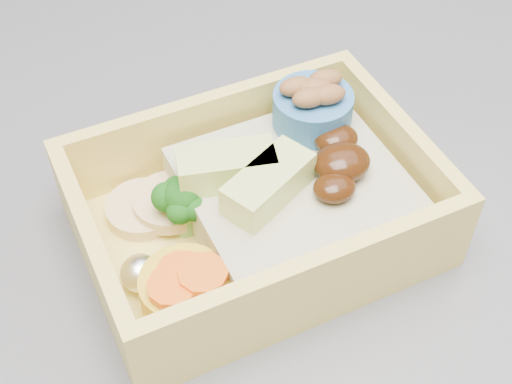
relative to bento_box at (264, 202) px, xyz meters
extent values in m
cube|color=#323236|center=(-0.08, 0.03, -0.04)|extent=(1.24, 0.84, 0.04)
cube|color=#F3D864|center=(-0.01, 0.00, -0.02)|extent=(0.21, 0.17, 0.01)
cube|color=#F3D864|center=(-0.02, 0.06, 0.01)|extent=(0.19, 0.04, 0.05)
cube|color=#F3D864|center=(0.00, -0.07, 0.01)|extent=(0.19, 0.04, 0.05)
cube|color=#F3D864|center=(0.09, 0.01, 0.01)|extent=(0.03, 0.12, 0.05)
cube|color=#F3D864|center=(-0.10, -0.02, 0.01)|extent=(0.03, 0.12, 0.05)
cube|color=tan|center=(0.02, 0.00, 0.00)|extent=(0.13, 0.12, 0.03)
ellipsoid|color=#321707|center=(0.04, 0.00, 0.02)|extent=(0.04, 0.03, 0.02)
ellipsoid|color=#321707|center=(0.05, 0.02, 0.02)|extent=(0.03, 0.03, 0.01)
ellipsoid|color=#321707|center=(0.03, -0.02, 0.02)|extent=(0.03, 0.02, 0.01)
cube|color=#D4EA7A|center=(0.00, -0.01, 0.02)|extent=(0.06, 0.05, 0.02)
cube|color=#D4EA7A|center=(-0.02, 0.01, 0.02)|extent=(0.06, 0.03, 0.02)
cylinder|color=#79B25F|center=(-0.04, 0.01, -0.01)|extent=(0.01, 0.01, 0.02)
sphere|color=#175713|center=(-0.04, 0.01, 0.01)|extent=(0.02, 0.02, 0.02)
sphere|color=#175713|center=(-0.04, 0.01, 0.01)|extent=(0.02, 0.02, 0.02)
sphere|color=#175713|center=(-0.05, 0.01, 0.01)|extent=(0.02, 0.02, 0.02)
sphere|color=#175713|center=(-0.04, 0.00, 0.01)|extent=(0.01, 0.01, 0.01)
sphere|color=#175713|center=(-0.05, 0.00, 0.01)|extent=(0.01, 0.01, 0.01)
sphere|color=#175713|center=(-0.05, 0.02, 0.01)|extent=(0.01, 0.01, 0.01)
cylinder|color=gold|center=(-0.06, -0.04, -0.01)|extent=(0.05, 0.05, 0.02)
cylinder|color=orange|center=(-0.06, -0.04, 0.01)|extent=(0.03, 0.03, 0.00)
cylinder|color=orange|center=(-0.06, -0.05, 0.01)|extent=(0.03, 0.03, 0.00)
cylinder|color=orange|center=(-0.05, -0.05, 0.01)|extent=(0.03, 0.03, 0.00)
cylinder|color=#D8B67D|center=(-0.07, 0.02, -0.01)|extent=(0.04, 0.04, 0.01)
cylinder|color=#D8B67D|center=(-0.05, 0.02, -0.01)|extent=(0.04, 0.04, 0.01)
ellipsoid|color=silver|center=(-0.03, 0.04, -0.01)|extent=(0.02, 0.02, 0.02)
ellipsoid|color=silver|center=(-0.08, -0.03, -0.01)|extent=(0.02, 0.02, 0.02)
cylinder|color=teal|center=(0.04, 0.04, 0.02)|extent=(0.05, 0.05, 0.02)
ellipsoid|color=brown|center=(0.04, 0.04, 0.04)|extent=(0.02, 0.02, 0.01)
ellipsoid|color=brown|center=(0.05, 0.05, 0.04)|extent=(0.02, 0.02, 0.01)
ellipsoid|color=brown|center=(0.03, 0.04, 0.04)|extent=(0.02, 0.02, 0.01)
ellipsoid|color=brown|center=(0.05, 0.03, 0.04)|extent=(0.02, 0.02, 0.01)
ellipsoid|color=brown|center=(0.04, 0.03, 0.04)|extent=(0.02, 0.02, 0.01)
camera|label=1|loc=(-0.08, -0.25, 0.30)|focal=50.00mm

